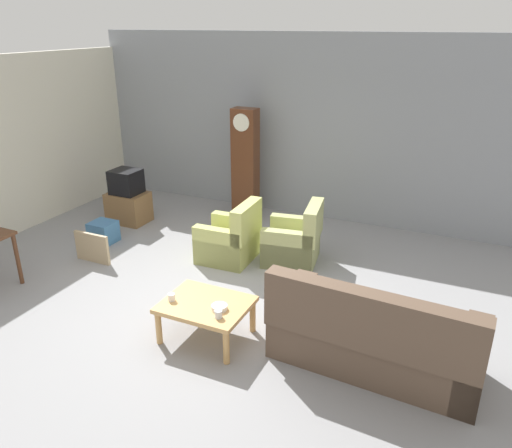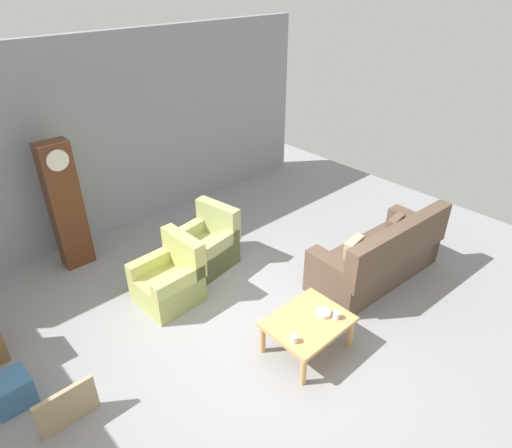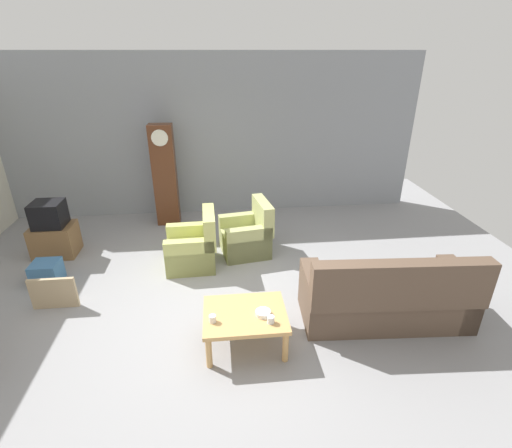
{
  "view_description": "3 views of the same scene",
  "coord_description": "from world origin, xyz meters",
  "px_view_note": "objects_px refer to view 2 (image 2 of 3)",
  "views": [
    {
      "loc": [
        2.81,
        -4.74,
        3.35
      ],
      "look_at": [
        0.45,
        0.36,
        1.05
      ],
      "focal_mm": 34.87,
      "sensor_mm": 36.0,
      "label": 1
    },
    {
      "loc": [
        -2.76,
        -3.05,
        4.04
      ],
      "look_at": [
        0.7,
        0.69,
        1.02
      ],
      "focal_mm": 30.9,
      "sensor_mm": 36.0,
      "label": 2
    },
    {
      "loc": [
        0.06,
        -4.11,
        3.2
      ],
      "look_at": [
        0.54,
        0.44,
        1.06
      ],
      "focal_mm": 26.26,
      "sensor_mm": 36.0,
      "label": 3
    }
  ],
  "objects_px": {
    "coffee_table_wood": "(308,324)",
    "grandfather_clock": "(66,206)",
    "framed_picture_leaning": "(67,407)",
    "armchair_olive_near": "(170,281)",
    "couch_floral": "(379,258)",
    "cup_white_porcelain": "(294,339)",
    "storage_box_blue": "(12,391)",
    "cup_blue_rimmed": "(337,315)",
    "armchair_olive_far": "(207,246)",
    "bowl_white_stacked": "(323,313)"
  },
  "relations": [
    {
      "from": "armchair_olive_near",
      "to": "bowl_white_stacked",
      "type": "relative_size",
      "value": 5.18
    },
    {
      "from": "bowl_white_stacked",
      "to": "storage_box_blue",
      "type": "bearing_deg",
      "value": 151.66
    },
    {
      "from": "armchair_olive_near",
      "to": "armchair_olive_far",
      "type": "distance_m",
      "value": 0.96
    },
    {
      "from": "couch_floral",
      "to": "grandfather_clock",
      "type": "relative_size",
      "value": 1.09
    },
    {
      "from": "framed_picture_leaning",
      "to": "bowl_white_stacked",
      "type": "distance_m",
      "value": 2.91
    },
    {
      "from": "couch_floral",
      "to": "bowl_white_stacked",
      "type": "distance_m",
      "value": 1.65
    },
    {
      "from": "coffee_table_wood",
      "to": "framed_picture_leaning",
      "type": "height_order",
      "value": "framed_picture_leaning"
    },
    {
      "from": "coffee_table_wood",
      "to": "couch_floral",
      "type": "bearing_deg",
      "value": 7.33
    },
    {
      "from": "coffee_table_wood",
      "to": "storage_box_blue",
      "type": "distance_m",
      "value": 3.28
    },
    {
      "from": "framed_picture_leaning",
      "to": "armchair_olive_near",
      "type": "bearing_deg",
      "value": 27.09
    },
    {
      "from": "storage_box_blue",
      "to": "cup_blue_rimmed",
      "type": "relative_size",
      "value": 4.52
    },
    {
      "from": "coffee_table_wood",
      "to": "bowl_white_stacked",
      "type": "relative_size",
      "value": 5.4
    },
    {
      "from": "armchair_olive_near",
      "to": "bowl_white_stacked",
      "type": "height_order",
      "value": "armchair_olive_near"
    },
    {
      "from": "coffee_table_wood",
      "to": "cup_blue_rimmed",
      "type": "distance_m",
      "value": 0.35
    },
    {
      "from": "armchair_olive_far",
      "to": "framed_picture_leaning",
      "type": "height_order",
      "value": "armchair_olive_far"
    },
    {
      "from": "grandfather_clock",
      "to": "storage_box_blue",
      "type": "bearing_deg",
      "value": -128.12
    },
    {
      "from": "couch_floral",
      "to": "grandfather_clock",
      "type": "bearing_deg",
      "value": 132.37
    },
    {
      "from": "armchair_olive_near",
      "to": "bowl_white_stacked",
      "type": "bearing_deg",
      "value": -65.53
    },
    {
      "from": "coffee_table_wood",
      "to": "bowl_white_stacked",
      "type": "distance_m",
      "value": 0.23
    },
    {
      "from": "coffee_table_wood",
      "to": "storage_box_blue",
      "type": "bearing_deg",
      "value": 150.82
    },
    {
      "from": "grandfather_clock",
      "to": "cup_white_porcelain",
      "type": "height_order",
      "value": "grandfather_clock"
    },
    {
      "from": "grandfather_clock",
      "to": "armchair_olive_near",
      "type": "bearing_deg",
      "value": -71.4
    },
    {
      "from": "armchair_olive_far",
      "to": "grandfather_clock",
      "type": "height_order",
      "value": "grandfather_clock"
    },
    {
      "from": "grandfather_clock",
      "to": "bowl_white_stacked",
      "type": "distance_m",
      "value": 3.99
    },
    {
      "from": "armchair_olive_near",
      "to": "cup_white_porcelain",
      "type": "height_order",
      "value": "armchair_olive_near"
    },
    {
      "from": "coffee_table_wood",
      "to": "grandfather_clock",
      "type": "height_order",
      "value": "grandfather_clock"
    },
    {
      "from": "cup_blue_rimmed",
      "to": "bowl_white_stacked",
      "type": "bearing_deg",
      "value": 115.36
    },
    {
      "from": "armchair_olive_far",
      "to": "storage_box_blue",
      "type": "xyz_separation_m",
      "value": [
        -3.07,
        -0.64,
        -0.13
      ]
    },
    {
      "from": "storage_box_blue",
      "to": "bowl_white_stacked",
      "type": "xyz_separation_m",
      "value": [
        3.06,
        -1.65,
        0.3
      ]
    },
    {
      "from": "armchair_olive_far",
      "to": "cup_blue_rimmed",
      "type": "height_order",
      "value": "armchair_olive_far"
    },
    {
      "from": "armchair_olive_near",
      "to": "armchair_olive_far",
      "type": "bearing_deg",
      "value": 20.59
    },
    {
      "from": "coffee_table_wood",
      "to": "grandfather_clock",
      "type": "relative_size",
      "value": 0.49
    },
    {
      "from": "armchair_olive_far",
      "to": "armchair_olive_near",
      "type": "bearing_deg",
      "value": -159.41
    },
    {
      "from": "armchair_olive_far",
      "to": "coffee_table_wood",
      "type": "relative_size",
      "value": 0.96
    },
    {
      "from": "storage_box_blue",
      "to": "cup_white_porcelain",
      "type": "distance_m",
      "value": 3.03
    },
    {
      "from": "couch_floral",
      "to": "cup_white_porcelain",
      "type": "xyz_separation_m",
      "value": [
        -2.19,
        -0.35,
        0.14
      ]
    },
    {
      "from": "cup_white_porcelain",
      "to": "storage_box_blue",
      "type": "bearing_deg",
      "value": 145.44
    },
    {
      "from": "grandfather_clock",
      "to": "cup_blue_rimmed",
      "type": "bearing_deg",
      "value": -68.09
    },
    {
      "from": "cup_blue_rimmed",
      "to": "bowl_white_stacked",
      "type": "xyz_separation_m",
      "value": [
        -0.07,
        0.14,
        -0.02
      ]
    },
    {
      "from": "armchair_olive_far",
      "to": "grandfather_clock",
      "type": "distance_m",
      "value": 2.14
    },
    {
      "from": "armchair_olive_near",
      "to": "coffee_table_wood",
      "type": "distance_m",
      "value": 2.01
    },
    {
      "from": "armchair_olive_near",
      "to": "storage_box_blue",
      "type": "height_order",
      "value": "armchair_olive_near"
    },
    {
      "from": "framed_picture_leaning",
      "to": "storage_box_blue",
      "type": "height_order",
      "value": "framed_picture_leaning"
    },
    {
      "from": "armchair_olive_near",
      "to": "coffee_table_wood",
      "type": "xyz_separation_m",
      "value": [
        0.68,
        -1.89,
        0.08
      ]
    },
    {
      "from": "couch_floral",
      "to": "framed_picture_leaning",
      "type": "height_order",
      "value": "couch_floral"
    },
    {
      "from": "armchair_olive_far",
      "to": "cup_blue_rimmed",
      "type": "distance_m",
      "value": 2.44
    },
    {
      "from": "storage_box_blue",
      "to": "cup_blue_rimmed",
      "type": "bearing_deg",
      "value": -29.84
    },
    {
      "from": "coffee_table_wood",
      "to": "grandfather_clock",
      "type": "bearing_deg",
      "value": 109.26
    },
    {
      "from": "armchair_olive_far",
      "to": "cup_blue_rimmed",
      "type": "bearing_deg",
      "value": -88.67
    },
    {
      "from": "cup_white_porcelain",
      "to": "cup_blue_rimmed",
      "type": "height_order",
      "value": "same"
    }
  ]
}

